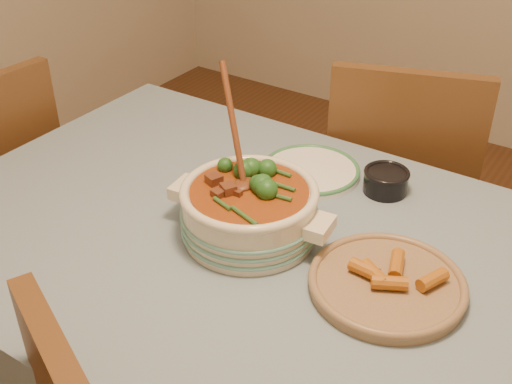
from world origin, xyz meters
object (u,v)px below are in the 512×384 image
at_px(chair_far, 399,180).
at_px(stew_casserole, 249,206).
at_px(white_plate, 310,170).
at_px(condiment_bowl, 386,180).
at_px(fried_plate, 387,282).
at_px(dining_table, 268,276).

bearing_deg(chair_far, stew_casserole, 65.33).
bearing_deg(chair_far, white_plate, 59.07).
relative_size(condiment_bowl, chair_far, 0.15).
relative_size(white_plate, fried_plate, 0.88).
bearing_deg(dining_table, chair_far, 88.18).
bearing_deg(white_plate, dining_table, -77.39).
relative_size(white_plate, chair_far, 0.34).
xyz_separation_m(stew_casserole, fried_plate, (0.34, -0.00, -0.06)).
bearing_deg(dining_table, fried_plate, 1.22).
distance_m(dining_table, fried_plate, 0.31).
bearing_deg(stew_casserole, white_plate, 92.82).
height_order(stew_casserole, condiment_bowl, stew_casserole).
relative_size(stew_casserole, condiment_bowl, 2.67).
bearing_deg(fried_plate, dining_table, -178.78).
bearing_deg(condiment_bowl, fried_plate, -65.51).
distance_m(dining_table, white_plate, 0.34).
distance_m(stew_casserole, fried_plate, 0.35).
bearing_deg(white_plate, stew_casserole, -87.18).
bearing_deg(stew_casserole, condiment_bowl, 61.89).
height_order(dining_table, white_plate, white_plate).
bearing_deg(chair_far, condiment_bowl, 85.87).
bearing_deg(fried_plate, stew_casserole, 179.65).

